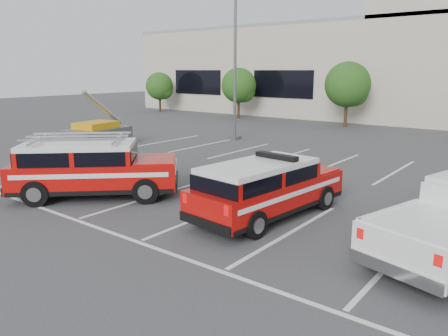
% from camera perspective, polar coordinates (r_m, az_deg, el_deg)
% --- Properties ---
extents(ground, '(120.00, 120.00, 0.00)m').
position_cam_1_polar(ground, '(13.22, -1.78, -5.95)').
color(ground, '#3A3A3D').
rests_on(ground, ground).
extents(stall_markings, '(23.00, 15.00, 0.01)m').
position_cam_1_polar(stall_markings, '(16.78, 8.08, -2.00)').
color(stall_markings, silver).
rests_on(stall_markings, ground).
extents(tree_far_left, '(2.77, 2.77, 3.99)m').
position_cam_1_polar(tree_far_left, '(45.72, -8.30, 10.42)').
color(tree_far_left, '#3F2B19').
rests_on(tree_far_left, ground).
extents(tree_left, '(3.07, 3.07, 4.42)m').
position_cam_1_polar(tree_left, '(39.12, 2.08, 10.57)').
color(tree_left, '#3F2B19').
rests_on(tree_left, ground).
extents(tree_mid_left, '(3.37, 3.37, 4.85)m').
position_cam_1_polar(tree_mid_left, '(34.23, 15.99, 10.24)').
color(tree_mid_left, '#3F2B19').
rests_on(tree_mid_left, ground).
extents(light_pole_left, '(0.90, 0.60, 10.24)m').
position_cam_1_polar(light_pole_left, '(26.93, 1.46, 14.74)').
color(light_pole_left, '#59595E').
rests_on(light_pole_left, ground).
extents(fire_chief_suv, '(2.42, 5.35, 1.82)m').
position_cam_1_polar(fire_chief_suv, '(12.79, 5.59, -3.16)').
color(fire_chief_suv, '#AA0B08').
rests_on(fire_chief_suv, ground).
extents(ladder_suv, '(5.35, 5.20, 2.11)m').
position_cam_1_polar(ladder_suv, '(15.39, -16.78, -0.55)').
color(ladder_suv, '#AA0B08').
rests_on(ladder_suv, ground).
extents(utility_rig, '(3.27, 4.07, 3.20)m').
position_cam_1_polar(utility_rig, '(25.37, -16.59, 4.04)').
color(utility_rig, '#59595E').
rests_on(utility_rig, ground).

